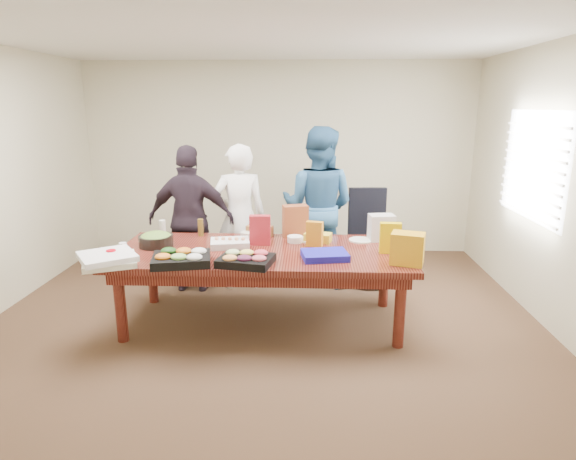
{
  "coord_description": "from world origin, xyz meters",
  "views": [
    {
      "loc": [
        0.43,
        -4.37,
        2.1
      ],
      "look_at": [
        0.24,
        0.1,
        0.92
      ],
      "focal_mm": 29.79,
      "sensor_mm": 36.0,
      "label": 1
    }
  ],
  "objects_px": {
    "sheet_cake": "(230,243)",
    "person_center": "(240,217)",
    "conference_table": "(263,286)",
    "salad_bowl": "(156,241)",
    "office_chair": "(368,240)",
    "person_right": "(318,207)"
  },
  "relations": [
    {
      "from": "sheet_cake",
      "to": "person_center",
      "type": "bearing_deg",
      "value": 80.98
    },
    {
      "from": "conference_table",
      "to": "salad_bowl",
      "type": "bearing_deg",
      "value": 175.51
    },
    {
      "from": "conference_table",
      "to": "office_chair",
      "type": "xyz_separation_m",
      "value": [
        1.15,
        1.13,
        0.17
      ]
    },
    {
      "from": "person_right",
      "to": "salad_bowl",
      "type": "height_order",
      "value": "person_right"
    },
    {
      "from": "office_chair",
      "to": "sheet_cake",
      "type": "distance_m",
      "value": 1.82
    },
    {
      "from": "office_chair",
      "to": "person_right",
      "type": "distance_m",
      "value": 0.72
    },
    {
      "from": "office_chair",
      "to": "person_center",
      "type": "bearing_deg",
      "value": -176.82
    },
    {
      "from": "person_center",
      "to": "sheet_cake",
      "type": "xyz_separation_m",
      "value": [
        0.02,
        -0.85,
        -0.06
      ]
    },
    {
      "from": "salad_bowl",
      "to": "person_right",
      "type": "bearing_deg",
      "value": 34.1
    },
    {
      "from": "conference_table",
      "to": "office_chair",
      "type": "relative_size",
      "value": 2.58
    },
    {
      "from": "conference_table",
      "to": "person_center",
      "type": "relative_size",
      "value": 1.66
    },
    {
      "from": "person_center",
      "to": "sheet_cake",
      "type": "bearing_deg",
      "value": 79.38
    },
    {
      "from": "person_center",
      "to": "person_right",
      "type": "distance_m",
      "value": 0.93
    },
    {
      "from": "conference_table",
      "to": "person_right",
      "type": "height_order",
      "value": "person_right"
    },
    {
      "from": "person_center",
      "to": "sheet_cake",
      "type": "height_order",
      "value": "person_center"
    },
    {
      "from": "sheet_cake",
      "to": "office_chair",
      "type": "bearing_deg",
      "value": 24.13
    },
    {
      "from": "conference_table",
      "to": "salad_bowl",
      "type": "relative_size",
      "value": 8.32
    },
    {
      "from": "conference_table",
      "to": "office_chair",
      "type": "bearing_deg",
      "value": 44.47
    },
    {
      "from": "conference_table",
      "to": "sheet_cake",
      "type": "bearing_deg",
      "value": 162.55
    },
    {
      "from": "person_right",
      "to": "person_center",
      "type": "bearing_deg",
      "value": 30.39
    },
    {
      "from": "person_right",
      "to": "office_chair",
      "type": "bearing_deg",
      "value": -166.87
    },
    {
      "from": "office_chair",
      "to": "sheet_cake",
      "type": "bearing_deg",
      "value": -148.76
    }
  ]
}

